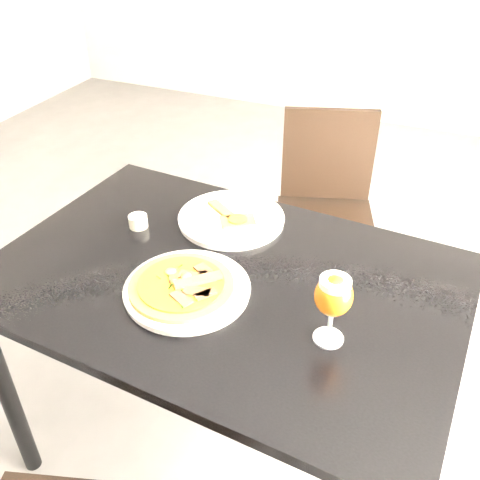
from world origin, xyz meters
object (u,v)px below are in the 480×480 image
at_px(pizza, 182,285).
at_px(beer_glass, 334,296).
at_px(chair_far, 325,208).
at_px(dining_table, 224,301).

relative_size(pizza, beer_glass, 1.49).
height_order(chair_far, beer_glass, beer_glass).
relative_size(dining_table, beer_glass, 7.23).
height_order(dining_table, chair_far, chair_far).
relative_size(dining_table, chair_far, 1.48).
bearing_deg(dining_table, beer_glass, -16.60).
xyz_separation_m(dining_table, chair_far, (0.05, 0.89, -0.19)).
bearing_deg(chair_far, dining_table, -111.18).
bearing_deg(beer_glass, chair_far, 104.62).
distance_m(dining_table, pizza, 0.17).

